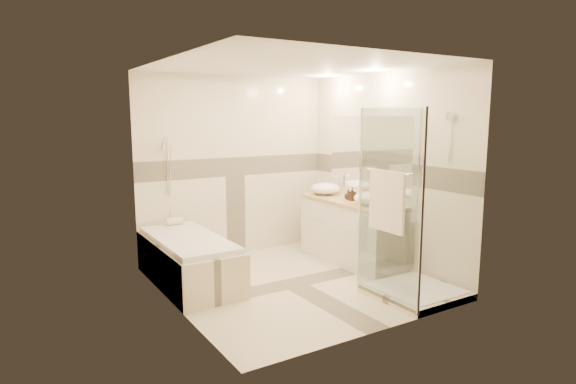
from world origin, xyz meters
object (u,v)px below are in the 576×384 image
vessel_sink_far (371,198)px  amenity_bottle_a (352,194)px  shower_enclosure (405,251)px  vessel_sink_near (325,188)px  amenity_bottle_b (348,195)px  bathtub (189,258)px  vanity (351,231)px

vessel_sink_far → amenity_bottle_a: size_ratio=2.44×
shower_enclosure → vessel_sink_near: shower_enclosure is taller
amenity_bottle_a → amenity_bottle_b: amenity_bottle_a is taller
bathtub → amenity_bottle_a: size_ratio=9.82×
vessel_sink_near → amenity_bottle_a: size_ratio=2.44×
vessel_sink_far → amenity_bottle_b: size_ratio=3.20×
vessel_sink_near → amenity_bottle_a: bearing=-90.0°
amenity_bottle_b → amenity_bottle_a: bearing=-90.0°
bathtub → vessel_sink_far: size_ratio=4.02×
vessel_sink_near → bathtub: bearing=-174.2°
vanity → vessel_sink_near: bearing=92.0°
vanity → shower_enclosure: bearing=-103.0°
vessel_sink_near → amenity_bottle_b: (0.00, -0.52, -0.02)m
shower_enclosure → amenity_bottle_a: 1.34m
bathtub → vessel_sink_near: (2.13, 0.22, 0.63)m
vessel_sink_far → bathtub: bearing=160.7°
vanity → amenity_bottle_a: bearing=-120.5°
bathtub → shower_enclosure: size_ratio=0.83×
vessel_sink_far → amenity_bottle_a: 0.36m
vessel_sink_far → amenity_bottle_b: 0.45m
shower_enclosure → vessel_sink_near: 1.91m
vessel_sink_far → amenity_bottle_a: (0.00, 0.36, 0.00)m
shower_enclosure → amenity_bottle_a: (0.27, 1.24, 0.43)m
bathtub → vessel_sink_far: 2.34m
bathtub → vessel_sink_near: size_ratio=4.03×
vanity → vessel_sink_near: 0.76m
vessel_sink_far → shower_enclosure: bearing=-107.3°
bathtub → shower_enclosure: shower_enclosure is taller
vanity → vessel_sink_far: size_ratio=3.83×
vessel_sink_far → vessel_sink_near: bearing=90.0°
vanity → shower_enclosure: size_ratio=0.79×
shower_enclosure → amenity_bottle_b: shower_enclosure is taller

